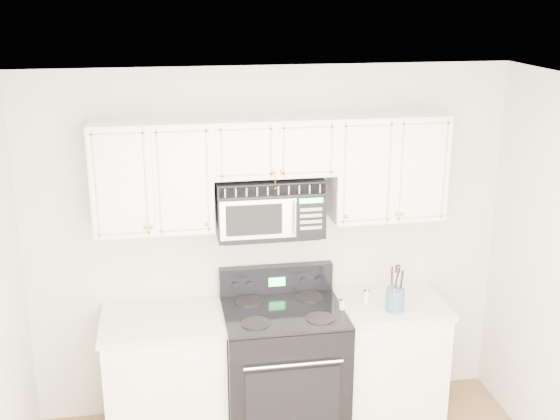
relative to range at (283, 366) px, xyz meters
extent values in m
cube|color=silver|center=(-0.04, -1.39, 2.12)|extent=(3.50, 3.50, 0.01)
cube|color=beige|center=(-0.04, 0.36, 0.82)|extent=(3.50, 0.01, 2.60)
cube|color=white|center=(-0.84, 0.04, -0.04)|extent=(0.82, 0.63, 0.88)
cube|color=beige|center=(-0.84, 0.04, 0.42)|extent=(0.86, 0.65, 0.04)
cube|color=white|center=(0.76, 0.04, -0.04)|extent=(0.82, 0.63, 0.88)
cube|color=beige|center=(0.76, 0.04, 0.42)|extent=(0.86, 0.65, 0.04)
cube|color=black|center=(0.76, 0.08, -0.43)|extent=(0.82, 0.55, 0.10)
cube|color=black|center=(0.00, -0.01, -0.02)|extent=(0.85, 0.72, 0.92)
cube|color=black|center=(0.00, -0.37, -0.03)|extent=(0.65, 0.01, 0.45)
cylinder|color=silver|center=(0.00, -0.40, 0.24)|extent=(0.67, 0.02, 0.02)
cube|color=black|center=(0.00, -0.01, 0.44)|extent=(0.85, 0.72, 0.02)
cube|color=black|center=(0.00, 0.32, 0.55)|extent=(0.85, 0.08, 0.22)
cube|color=#27ED4F|center=(0.00, 0.27, 0.55)|extent=(0.12, 0.00, 0.07)
cube|color=white|center=(-0.86, 0.19, 1.41)|extent=(0.80, 0.33, 0.75)
cube|color=white|center=(0.78, 0.19, 1.41)|extent=(0.80, 0.33, 0.75)
cube|color=white|center=(-0.04, 0.19, 1.59)|extent=(0.84, 0.33, 0.39)
sphere|color=#B6863C|center=(-0.88, 0.00, 1.12)|extent=(0.03, 0.03, 0.03)
sphere|color=#B6863C|center=(-0.52, 0.00, 1.12)|extent=(0.03, 0.03, 0.03)
sphere|color=#B6863C|center=(0.44, 0.00, 1.12)|extent=(0.03, 0.03, 0.03)
sphere|color=#B6863C|center=(0.80, 0.00, 1.12)|extent=(0.03, 0.03, 0.03)
sphere|color=#B6863C|center=(-0.07, 0.00, 1.46)|extent=(0.03, 0.03, 0.03)
sphere|color=#B6863C|center=(-0.01, 0.00, 1.46)|extent=(0.03, 0.03, 0.03)
cylinder|color=red|center=(-0.06, 0.00, 1.40)|extent=(0.00, 0.00, 0.10)
sphere|color=#B6863C|center=(-0.06, 0.00, 1.35)|extent=(0.03, 0.03, 0.03)
cube|color=black|center=(-0.07, 0.17, 1.17)|extent=(0.74, 0.37, 0.41)
cube|color=#A99D8A|center=(-0.07, -0.01, 1.33)|extent=(0.72, 0.01, 0.07)
cube|color=#B0B2BB|center=(-0.17, -0.02, 1.14)|extent=(0.52, 0.01, 0.27)
cube|color=black|center=(-0.20, -0.02, 1.14)|extent=(0.38, 0.01, 0.21)
cube|color=black|center=(0.19, -0.02, 1.14)|extent=(0.20, 0.01, 0.27)
cube|color=#27ED4F|center=(0.19, -0.02, 1.25)|extent=(0.16, 0.00, 0.03)
cylinder|color=silver|center=(0.07, -0.05, 1.14)|extent=(0.02, 0.02, 0.23)
cylinder|color=slate|center=(0.78, -0.11, 0.52)|extent=(0.13, 0.13, 0.16)
cylinder|color=#B58042|center=(0.82, -0.11, 0.60)|extent=(0.01, 0.01, 0.28)
cylinder|color=black|center=(0.76, -0.08, 0.61)|extent=(0.01, 0.01, 0.31)
cylinder|color=#B58042|center=(0.76, -0.14, 0.62)|extent=(0.01, 0.01, 0.33)
cylinder|color=black|center=(0.82, -0.11, 0.60)|extent=(0.01, 0.01, 0.28)
cylinder|color=#B58042|center=(0.76, -0.08, 0.61)|extent=(0.01, 0.01, 0.31)
cylinder|color=black|center=(0.76, -0.14, 0.62)|extent=(0.01, 0.01, 0.33)
cylinder|color=silver|center=(0.41, -0.06, 0.48)|extent=(0.04, 0.04, 0.08)
cylinder|color=silver|center=(0.41, -0.06, 0.53)|extent=(0.04, 0.04, 0.02)
cylinder|color=silver|center=(0.62, 0.04, 0.48)|extent=(0.05, 0.05, 0.09)
cylinder|color=silver|center=(0.62, 0.04, 0.54)|extent=(0.05, 0.05, 0.02)
camera|label=1|loc=(-0.79, -4.43, 2.61)|focal=45.00mm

